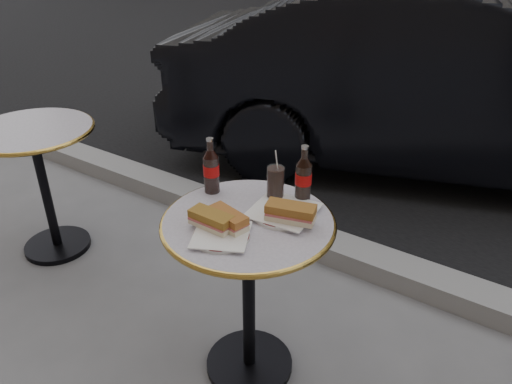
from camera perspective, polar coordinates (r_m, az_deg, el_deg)
The scene contains 14 objects.
ground at distance 2.24m, azimuth -0.75°, elevation -19.22°, with size 80.00×80.00×0.00m, color slate.
asphalt_road at distance 6.49m, azimuth 25.62°, elevation 11.46°, with size 40.00×8.00×0.00m, color black.
curb at distance 2.80m, azimuth 9.79°, elevation -6.73°, with size 40.00×0.20×0.12m, color gray.
bistro_table at distance 1.98m, azimuth -0.82°, elevation -12.16°, with size 0.62×0.62×0.73m, color #BAB2C4, non-canonical shape.
bistro_table_second at distance 2.92m, azimuth -22.93°, elevation 0.06°, with size 0.62×0.62×0.73m, color #BAB2C4, non-canonical shape.
plate_left at distance 1.66m, azimuth -3.99°, elevation -5.08°, with size 0.19×0.19×0.01m, color silver.
plate_right at distance 1.79m, azimuth 3.14°, elevation -2.31°, with size 0.23×0.23×0.01m, color white.
sandwich_left_a at distance 1.69m, azimuth -5.13°, elevation -3.29°, with size 0.16×0.07×0.05m, color olive.
sandwich_left_b at distance 1.69m, azimuth -3.26°, elevation -3.16°, with size 0.15×0.07×0.05m, color #9D5B28.
sandwich_right at distance 1.72m, azimuth 3.97°, elevation -2.45°, with size 0.17×0.08×0.06m, color #945D25.
cola_bottle_left at distance 1.89m, azimuth -5.16°, elevation 3.06°, with size 0.06×0.06×0.22m, color black, non-canonical shape.
cola_bottle_right at distance 1.83m, azimuth 5.47°, elevation 2.09°, with size 0.06×0.06×0.22m, color black, non-canonical shape.
cola_glass at distance 1.85m, azimuth 2.23°, elevation 0.96°, with size 0.07×0.07×0.13m, color black.
parked_car at distance 3.84m, azimuth 21.35°, elevation 11.75°, with size 3.95×1.37×1.30m, color black.
Camera 1 is at (0.85, -1.22, 1.67)m, focal length 35.00 mm.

